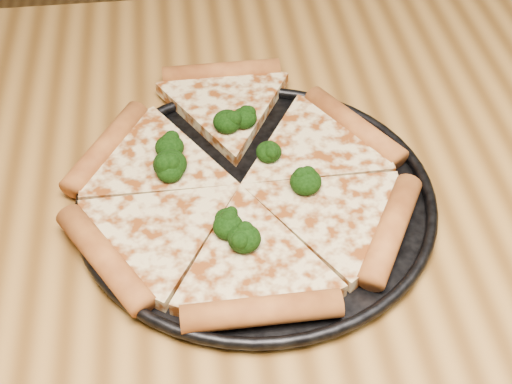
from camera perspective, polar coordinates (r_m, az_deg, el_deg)
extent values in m
cube|color=olive|center=(0.67, 8.87, -5.57)|extent=(1.20, 0.90, 0.04)
cylinder|color=black|center=(0.68, 0.00, -0.78)|extent=(0.32, 0.32, 0.01)
torus|color=black|center=(0.68, 0.00, -0.36)|extent=(0.33, 0.33, 0.01)
cylinder|color=#BD6B2F|center=(0.75, 7.53, 5.02)|extent=(0.09, 0.12, 0.02)
cylinder|color=#BD6B2F|center=(0.82, -2.68, 9.11)|extent=(0.13, 0.03, 0.02)
cylinder|color=#BD6B2F|center=(0.73, -11.41, 3.38)|extent=(0.08, 0.12, 0.02)
cylinder|color=#BD6B2F|center=(0.63, -11.55, -4.98)|extent=(0.09, 0.12, 0.02)
cylinder|color=#BD6B2F|center=(0.59, 0.43, -9.10)|extent=(0.13, 0.03, 0.02)
cylinder|color=#BD6B2F|center=(0.65, 10.30, -2.85)|extent=(0.08, 0.12, 0.02)
ellipsoid|color=black|center=(0.64, -2.26, -2.05)|extent=(0.02, 0.02, 0.02)
ellipsoid|color=black|center=(0.69, -6.62, 1.61)|extent=(0.03, 0.03, 0.02)
ellipsoid|color=black|center=(0.63, -2.15, -2.63)|extent=(0.03, 0.03, 0.02)
ellipsoid|color=black|center=(0.69, -6.60, 2.14)|extent=(0.03, 0.03, 0.02)
ellipsoid|color=black|center=(0.74, -0.91, 5.68)|extent=(0.03, 0.03, 0.02)
ellipsoid|color=black|center=(0.71, -6.64, 3.44)|extent=(0.03, 0.03, 0.02)
ellipsoid|color=black|center=(0.62, -0.90, -3.58)|extent=(0.03, 0.03, 0.02)
ellipsoid|color=black|center=(0.67, 3.82, 0.80)|extent=(0.03, 0.03, 0.02)
ellipsoid|color=black|center=(0.70, 0.98, 3.09)|extent=(0.02, 0.02, 0.02)
ellipsoid|color=black|center=(0.73, -2.22, 5.41)|extent=(0.03, 0.03, 0.02)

